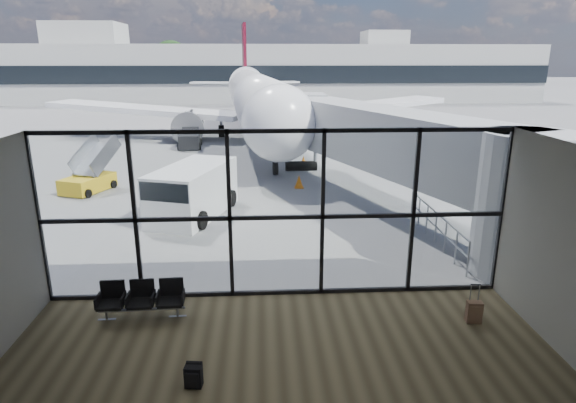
{
  "coord_description": "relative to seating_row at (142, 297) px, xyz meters",
  "views": [
    {
      "loc": [
        -0.36,
        -11.81,
        6.16
      ],
      "look_at": [
        0.47,
        3.0,
        1.73
      ],
      "focal_mm": 30.0,
      "sensor_mm": 36.0,
      "label": 1
    }
  ],
  "objects": [
    {
      "name": "seating_row",
      "position": [
        0.0,
        0.0,
        0.0
      ],
      "size": [
        2.09,
        0.64,
        0.93
      ],
      "rotation": [
        0.0,
        0.0,
        0.03
      ],
      "color": "gray",
      "rests_on": "ground"
    },
    {
      "name": "airliner",
      "position": [
        2.59,
        29.64,
        2.51
      ],
      "size": [
        33.15,
        38.47,
        9.91
      ],
      "rotation": [
        0.0,
        0.0,
        0.08
      ],
      "color": "white",
      "rests_on": "ground"
    },
    {
      "name": "mobile_stairs",
      "position": [
        -5.31,
        12.08,
        -0.01
      ],
      "size": [
        2.39,
        3.27,
        2.1
      ],
      "rotation": [
        0.0,
        0.0,
        -0.38
      ],
      "color": "gold",
      "rests_on": "ground"
    },
    {
      "name": "tree_1",
      "position": [
        -35.64,
        72.97,
        4.74
      ],
      "size": [
        5.61,
        5.61,
        8.07
      ],
      "color": "#382619",
      "rests_on": "ground"
    },
    {
      "name": "lounge_shell",
      "position": [
        3.36,
        -3.83,
        2.14
      ],
      "size": [
        12.02,
        8.01,
        4.51
      ],
      "color": "brown",
      "rests_on": "ground"
    },
    {
      "name": "glass_curtain_wall",
      "position": [
        3.36,
        0.97,
        1.73
      ],
      "size": [
        12.1,
        0.12,
        4.5
      ],
      "color": "white",
      "rests_on": "ground"
    },
    {
      "name": "tree_2",
      "position": [
        -29.64,
        72.97,
        5.36
      ],
      "size": [
        6.27,
        6.27,
        9.03
      ],
      "color": "#382619",
      "rests_on": "ground"
    },
    {
      "name": "service_van",
      "position": [
        0.18,
        7.95,
        0.53
      ],
      "size": [
        3.37,
        5.06,
        2.03
      ],
      "rotation": [
        0.0,
        0.0,
        -0.31
      ],
      "color": "white",
      "rests_on": "ground"
    },
    {
      "name": "ground",
      "position": [
        3.36,
        40.97,
        -0.51
      ],
      "size": [
        220.0,
        220.0,
        0.0
      ],
      "primitive_type": "plane",
      "color": "slate",
      "rests_on": "ground"
    },
    {
      "name": "tree_3",
      "position": [
        -23.64,
        72.97,
        4.12
      ],
      "size": [
        4.95,
        4.95,
        7.12
      ],
      "color": "#382619",
      "rests_on": "ground"
    },
    {
      "name": "traffic_cone_a",
      "position": [
        4.83,
        12.12,
        -0.21
      ],
      "size": [
        0.45,
        0.45,
        0.64
      ],
      "color": "#D1660B",
      "rests_on": "ground"
    },
    {
      "name": "tree_5",
      "position": [
        -11.64,
        72.97,
        5.36
      ],
      "size": [
        6.27,
        6.27,
        9.03
      ],
      "color": "#382619",
      "rests_on": "ground"
    },
    {
      "name": "belt_loader",
      "position": [
        -2.09,
        23.76,
        0.09
      ],
      "size": [
        1.76,
        3.99,
        1.8
      ],
      "rotation": [
        0.0,
        0.0,
        0.07
      ],
      "color": "black",
      "rests_on": "ground"
    },
    {
      "name": "jet_bridge",
      "position": [
        8.26,
        8.04,
        2.25
      ],
      "size": [
        8.0,
        16.5,
        4.33
      ],
      "color": "#9A9C9F",
      "rests_on": "ground"
    },
    {
      "name": "suitcase",
      "position": [
        8.06,
        -0.77,
        -0.22
      ],
      "size": [
        0.38,
        0.29,
        0.97
      ],
      "rotation": [
        0.0,
        0.0,
        -0.11
      ],
      "color": "#84614A",
      "rests_on": "ground"
    },
    {
      "name": "apron_railing",
      "position": [
        8.96,
        4.47,
        0.21
      ],
      "size": [
        0.06,
        5.46,
        1.11
      ],
      "color": "gray",
      "rests_on": "ground"
    },
    {
      "name": "backpack",
      "position": [
        1.61,
        -2.79,
        -0.27
      ],
      "size": [
        0.35,
        0.33,
        0.5
      ],
      "rotation": [
        0.0,
        0.0,
        -0.12
      ],
      "color": "black",
      "rests_on": "ground"
    },
    {
      "name": "tree_4",
      "position": [
        -17.64,
        72.97,
        4.74
      ],
      "size": [
        5.61,
        5.61,
        8.07
      ],
      "color": "#382619",
      "rests_on": "ground"
    },
    {
      "name": "traffic_cone_c",
      "position": [
        5.53,
        17.58,
        -0.27
      ],
      "size": [
        0.37,
        0.37,
        0.52
      ],
      "color": "orange",
      "rests_on": "ground"
    },
    {
      "name": "far_terminal",
      "position": [
        2.78,
        62.94,
        3.7
      ],
      "size": [
        80.0,
        12.2,
        11.0
      ],
      "color": "#A9A8A4",
      "rests_on": "ground"
    }
  ]
}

